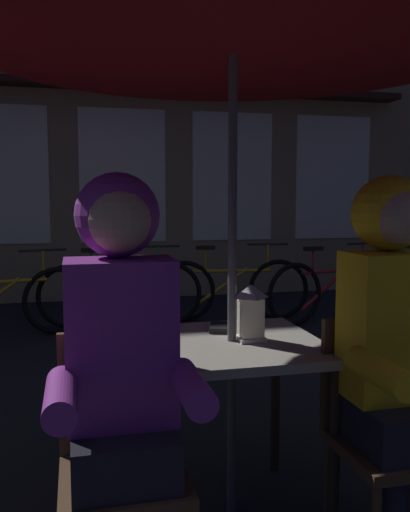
{
  "coord_description": "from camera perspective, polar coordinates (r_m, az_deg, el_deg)",
  "views": [
    {
      "loc": [
        -0.61,
        -2.11,
        1.32
      ],
      "look_at": [
        0.0,
        0.48,
        1.04
      ],
      "focal_mm": 38.74,
      "sensor_mm": 36.0,
      "label": 1
    }
  ],
  "objects": [
    {
      "name": "person_left_hooded",
      "position": [
        1.76,
        -8.62,
        -9.63
      ],
      "size": [
        0.45,
        0.56,
        1.4
      ],
      "color": "black",
      "rests_on": "ground_plane"
    },
    {
      "name": "lantern",
      "position": [
        2.26,
        4.74,
        -5.69
      ],
      "size": [
        0.11,
        0.11,
        0.23
      ],
      "color": "white",
      "rests_on": "cafe_table"
    },
    {
      "name": "bicycle_third",
      "position": [
        5.72,
        -8.74,
        -3.84
      ],
      "size": [
        1.68,
        0.15,
        0.84
      ],
      "color": "black",
      "rests_on": "ground_plane"
    },
    {
      "name": "bicycle_fourth",
      "position": [
        5.93,
        2.75,
        -3.42
      ],
      "size": [
        1.67,
        0.26,
        0.84
      ],
      "color": "black",
      "rests_on": "ground_plane"
    },
    {
      "name": "chair_right",
      "position": [
        2.22,
        18.08,
        -16.22
      ],
      "size": [
        0.4,
        0.4,
        0.87
      ],
      "color": "#513823",
      "rests_on": "ground_plane"
    },
    {
      "name": "bicycle_fifth",
      "position": [
        6.07,
        13.16,
        -3.36
      ],
      "size": [
        1.65,
        0.42,
        0.84
      ],
      "color": "black",
      "rests_on": "ground_plane"
    },
    {
      "name": "chair_left",
      "position": [
        1.94,
        -8.59,
        -19.4
      ],
      "size": [
        0.4,
        0.4,
        0.87
      ],
      "color": "#513823",
      "rests_on": "ground_plane"
    },
    {
      "name": "book",
      "position": [
        2.44,
        2.88,
        -7.42
      ],
      "size": [
        0.23,
        0.19,
        0.02
      ],
      "primitive_type": "cube",
      "rotation": [
        0.0,
        0.0,
        -0.3
      ],
      "color": "black",
      "rests_on": "cafe_table"
    },
    {
      "name": "patio_umbrella",
      "position": [
        2.32,
        2.97,
        24.59
      ],
      "size": [
        2.1,
        2.1,
        2.31
      ],
      "color": "#4C4C51",
      "rests_on": "ground_plane"
    },
    {
      "name": "ground_plane",
      "position": [
        2.57,
        2.69,
        -24.91
      ],
      "size": [
        60.0,
        60.0,
        0.0
      ],
      "primitive_type": "plane",
      "color": "black"
    },
    {
      "name": "person_right_hooded",
      "position": [
        2.07,
        19.23,
        -7.54
      ],
      "size": [
        0.45,
        0.56,
        1.4
      ],
      "color": "black",
      "rests_on": "ground_plane"
    },
    {
      "name": "bicycle_second",
      "position": [
        5.48,
        -20.32,
        -4.57
      ],
      "size": [
        1.66,
        0.38,
        0.84
      ],
      "color": "black",
      "rests_on": "ground_plane"
    },
    {
      "name": "cafe_table",
      "position": [
        2.3,
        2.77,
        -11.17
      ],
      "size": [
        0.72,
        0.72,
        0.74
      ],
      "color": "#B2AD9E",
      "rests_on": "ground_plane"
    },
    {
      "name": "shopfront_building",
      "position": [
        7.72,
        -14.62,
        19.09
      ],
      "size": [
        10.0,
        0.93,
        6.2
      ],
      "color": "#937A56",
      "rests_on": "ground_plane"
    }
  ]
}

